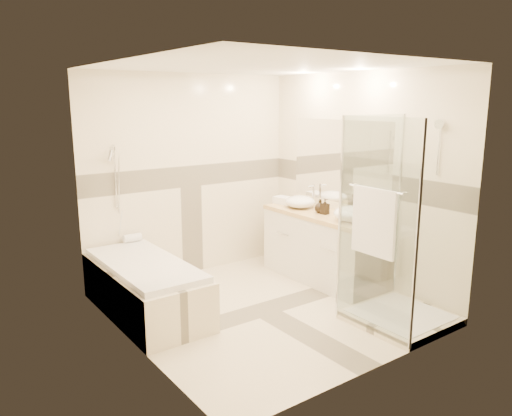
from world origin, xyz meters
TOP-DOWN VIEW (x-y plane):
  - room at (0.06, 0.01)m, footprint 2.82×3.02m
  - bathtub at (-1.02, 0.65)m, footprint 0.75×1.70m
  - vanity at (1.12, 0.30)m, footprint 0.58×1.62m
  - shower_enclosure at (0.83, -0.97)m, footprint 0.96×0.93m
  - vessel_sink_near at (1.10, 0.69)m, footprint 0.38×0.38m
  - vessel_sink_far at (1.10, -0.21)m, footprint 0.43×0.43m
  - faucet_near at (1.32, 0.69)m, footprint 0.11×0.03m
  - faucet_far at (1.32, -0.21)m, footprint 0.11×0.03m
  - amenity_bottle_a at (1.10, 0.24)m, footprint 0.09×0.10m
  - amenity_bottle_b at (1.10, 0.32)m, footprint 0.16×0.16m
  - folded_towels at (1.10, 1.00)m, footprint 0.22×0.31m
  - rolled_towel at (-0.84, 1.42)m, footprint 0.21×0.09m

SIDE VIEW (x-z plane):
  - bathtub at x=-1.02m, z-range 0.03..0.59m
  - vanity at x=1.12m, z-range 0.00..0.85m
  - shower_enclosure at x=0.83m, z-range -0.51..1.53m
  - rolled_towel at x=-0.84m, z-range 0.56..0.65m
  - folded_towels at x=1.10m, z-range 0.85..0.94m
  - vessel_sink_near at x=1.10m, z-range 0.85..1.00m
  - amenity_bottle_b at x=1.10m, z-range 0.85..1.02m
  - vessel_sink_far at x=1.10m, z-range 0.85..1.02m
  - amenity_bottle_a at x=1.10m, z-range 0.85..1.03m
  - faucet_far at x=1.32m, z-range 0.87..1.13m
  - faucet_near at x=1.32m, z-range 0.87..1.14m
  - room at x=0.06m, z-range 0.00..2.52m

